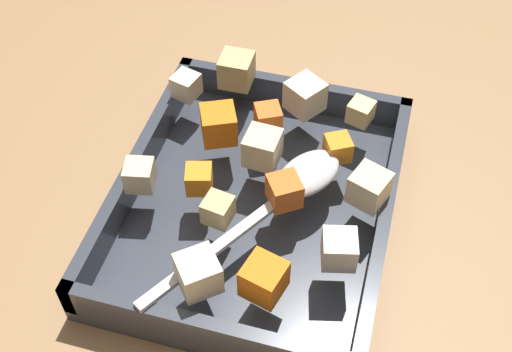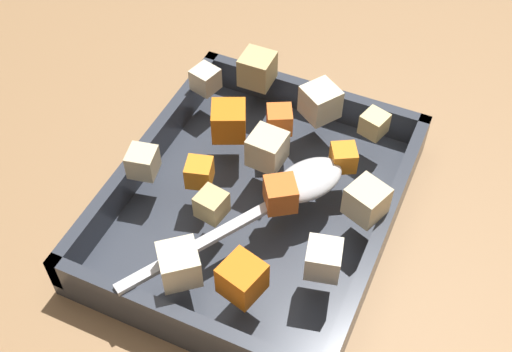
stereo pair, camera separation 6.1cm
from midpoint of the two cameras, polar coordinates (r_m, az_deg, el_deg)
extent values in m
plane|color=#936D47|center=(0.65, -3.88, -4.79)|extent=(4.00, 4.00, 0.00)
cube|color=#333842|center=(0.65, -2.68, -3.23)|extent=(0.31, 0.26, 0.01)
cube|color=#333842|center=(0.67, -12.92, 0.44)|extent=(0.31, 0.01, 0.04)
cube|color=#333842|center=(0.62, 8.29, -4.20)|extent=(0.31, 0.01, 0.04)
cube|color=#333842|center=(0.73, 0.79, 7.10)|extent=(0.01, 0.26, 0.04)
cube|color=#333842|center=(0.56, -7.53, -13.57)|extent=(0.01, 0.26, 0.04)
cube|color=orange|center=(0.54, -2.59, -9.15)|extent=(0.04, 0.04, 0.03)
cube|color=orange|center=(0.66, -1.69, 4.96)|extent=(0.03, 0.03, 0.02)
cube|color=orange|center=(0.61, -7.91, -0.58)|extent=(0.03, 0.03, 0.02)
cube|color=orange|center=(0.63, 4.42, 2.29)|extent=(0.03, 0.03, 0.02)
cube|color=orange|center=(0.65, -5.96, 4.34)|extent=(0.04, 0.04, 0.03)
cube|color=orange|center=(0.59, -0.45, -1.50)|extent=(0.04, 0.04, 0.03)
cube|color=#E0CC89|center=(0.67, 6.54, 5.44)|extent=(0.03, 0.03, 0.02)
cube|color=beige|center=(0.62, -12.89, -0.09)|extent=(0.03, 0.03, 0.03)
cube|color=tan|center=(0.58, -6.32, -3.11)|extent=(0.03, 0.03, 0.02)
cube|color=beige|center=(0.54, -8.28, -8.58)|extent=(0.05, 0.05, 0.03)
cube|color=tan|center=(0.71, -4.20, 9.08)|extent=(0.03, 0.03, 0.03)
cube|color=beige|center=(0.68, 1.71, 6.85)|extent=(0.05, 0.05, 0.03)
cube|color=beige|center=(0.62, -2.22, 2.32)|extent=(0.03, 0.03, 0.03)
cube|color=beige|center=(0.60, 6.97, -1.17)|extent=(0.04, 0.04, 0.03)
cube|color=silver|center=(0.55, 4.14, -6.58)|extent=(0.03, 0.03, 0.03)
cube|color=beige|center=(0.70, -8.61, 7.68)|extent=(0.03, 0.03, 0.03)
ellipsoid|color=silver|center=(0.61, 1.75, 0.06)|extent=(0.08, 0.07, 0.02)
cube|color=silver|center=(0.57, -6.76, -6.60)|extent=(0.15, 0.09, 0.01)
camera|label=1|loc=(0.03, -92.87, -3.34)|focal=45.95mm
camera|label=2|loc=(0.03, 87.13, 3.34)|focal=45.95mm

